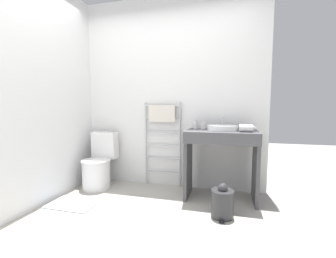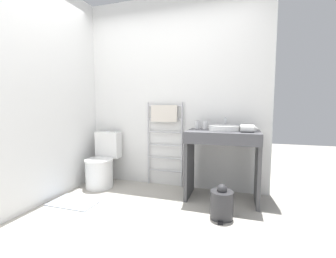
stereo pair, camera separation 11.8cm
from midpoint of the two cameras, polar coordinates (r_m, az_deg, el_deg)
ground_plane at (r=2.17m, az=-10.56°, el=-26.05°), size 12.00×12.00×0.00m
wall_back at (r=3.26m, az=1.76°, el=8.95°), size 2.70×0.12×2.65m
wall_side at (r=3.21m, az=-25.53°, el=8.48°), size 0.12×2.15×2.65m
toilet at (r=3.40m, az=-15.46°, el=-8.73°), size 0.39×0.53×0.78m
towel_radiator at (r=3.18m, az=0.14°, el=0.69°), size 0.53×0.06×1.20m
vanity_counter at (r=2.82m, az=14.80°, el=-6.25°), size 0.85×0.53×0.85m
sink_basin at (r=2.81m, az=15.27°, el=0.29°), size 0.38×0.38×0.06m
faucet at (r=3.00m, az=15.45°, el=1.80°), size 0.02×0.10×0.15m
cup_near_wall at (r=2.98m, az=8.65°, el=1.05°), size 0.06×0.06×0.10m
cup_near_edge at (r=2.93m, az=10.57°, el=0.96°), size 0.06×0.06×0.11m
hair_dryer at (r=2.71m, az=20.86°, el=0.14°), size 0.19×0.18×0.09m
trash_bin at (r=2.49m, az=14.87°, el=-17.85°), size 0.23×0.27×0.36m
bath_mat at (r=3.00m, az=-21.50°, el=-16.88°), size 0.56×0.36×0.01m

